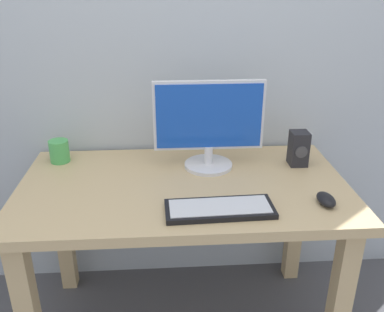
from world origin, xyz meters
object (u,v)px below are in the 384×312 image
at_px(keyboard_primary, 220,209).
at_px(coffee_mug, 59,151).
at_px(desk, 184,208).
at_px(mouse, 326,199).
at_px(monitor, 209,124).
at_px(speaker_right, 299,148).

height_order(keyboard_primary, coffee_mug, coffee_mug).
relative_size(desk, mouse, 12.61).
xyz_separation_m(keyboard_primary, coffee_mug, (-0.67, 0.48, 0.04)).
bearing_deg(keyboard_primary, mouse, 3.90).
height_order(desk, monitor, monitor).
distance_m(mouse, speaker_right, 0.35).
xyz_separation_m(desk, mouse, (0.52, -0.20, 0.14)).
distance_m(monitor, speaker_right, 0.42).
xyz_separation_m(desk, speaker_right, (0.52, 0.15, 0.19)).
xyz_separation_m(desk, keyboard_primary, (0.12, -0.23, 0.13)).
height_order(speaker_right, coffee_mug, speaker_right).
relative_size(speaker_right, coffee_mug, 1.53).
bearing_deg(mouse, coffee_mug, 153.69).
height_order(desk, keyboard_primary, keyboard_primary).
distance_m(desk, monitor, 0.37).
bearing_deg(keyboard_primary, coffee_mug, 144.25).
xyz_separation_m(keyboard_primary, mouse, (0.40, 0.03, 0.01)).
relative_size(monitor, coffee_mug, 4.67).
xyz_separation_m(desk, monitor, (0.12, 0.16, 0.31)).
distance_m(desk, speaker_right, 0.57).
bearing_deg(coffee_mug, desk, -24.77).
relative_size(keyboard_primary, mouse, 3.73).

